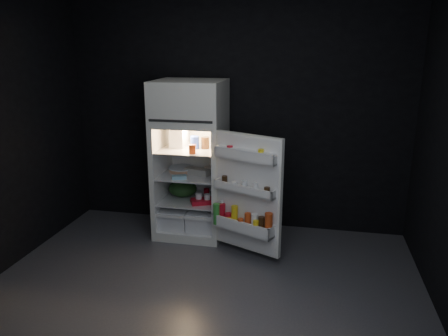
% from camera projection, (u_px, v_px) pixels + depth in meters
% --- Properties ---
extents(floor, '(4.00, 3.40, 0.00)m').
position_uv_depth(floor, '(200.00, 295.00, 3.90)').
color(floor, '#4A4A4F').
rests_on(floor, ground).
extents(wall_back, '(4.00, 0.00, 2.70)m').
position_uv_depth(wall_back, '(236.00, 115.00, 5.12)').
color(wall_back, black).
rests_on(wall_back, ground).
extents(wall_front, '(4.00, 0.00, 2.70)m').
position_uv_depth(wall_front, '(97.00, 234.00, 1.93)').
color(wall_front, black).
rests_on(wall_front, ground).
extents(refrigerator, '(0.76, 0.71, 1.78)m').
position_uv_depth(refrigerator, '(191.00, 154.00, 4.96)').
color(refrigerator, white).
rests_on(refrigerator, ground).
extents(fridge_door, '(0.74, 0.46, 1.22)m').
position_uv_depth(fridge_door, '(246.00, 196.00, 4.40)').
color(fridge_door, white).
rests_on(fridge_door, ground).
extents(milk_jug, '(0.18, 0.18, 0.24)m').
position_uv_depth(milk_jug, '(179.00, 137.00, 4.92)').
color(milk_jug, white).
rests_on(milk_jug, refrigerator).
extents(mayo_jar, '(0.11, 0.11, 0.14)m').
position_uv_depth(mayo_jar, '(195.00, 142.00, 4.88)').
color(mayo_jar, '#1E38A6').
rests_on(mayo_jar, refrigerator).
extents(jam_jar, '(0.12, 0.12, 0.13)m').
position_uv_depth(jam_jar, '(205.00, 143.00, 4.88)').
color(jam_jar, black).
rests_on(jam_jar, refrigerator).
extents(amber_bottle, '(0.09, 0.09, 0.22)m').
position_uv_depth(amber_bottle, '(173.00, 135.00, 5.05)').
color(amber_bottle, '#C2881F').
rests_on(amber_bottle, refrigerator).
extents(small_carton, '(0.08, 0.07, 0.10)m').
position_uv_depth(small_carton, '(192.00, 149.00, 4.65)').
color(small_carton, '#C14116').
rests_on(small_carton, refrigerator).
extents(egg_carton, '(0.31, 0.19, 0.07)m').
position_uv_depth(egg_carton, '(197.00, 171.00, 4.96)').
color(egg_carton, gray).
rests_on(egg_carton, refrigerator).
extents(pie, '(0.35, 0.35, 0.04)m').
position_uv_depth(pie, '(182.00, 170.00, 5.08)').
color(pie, tan).
rests_on(pie, refrigerator).
extents(flat_package, '(0.18, 0.13, 0.04)m').
position_uv_depth(flat_package, '(179.00, 177.00, 4.80)').
color(flat_package, '#7CAEBF').
rests_on(flat_package, refrigerator).
extents(wrapped_pkg, '(0.14, 0.12, 0.05)m').
position_uv_depth(wrapped_pkg, '(210.00, 169.00, 5.08)').
color(wrapped_pkg, '#FAE6CD').
rests_on(wrapped_pkg, refrigerator).
extents(produce_bag, '(0.38, 0.34, 0.20)m').
position_uv_depth(produce_bag, '(183.00, 189.00, 5.11)').
color(produce_bag, '#193815').
rests_on(produce_bag, refrigerator).
extents(yogurt_tray, '(0.33, 0.26, 0.05)m').
position_uv_depth(yogurt_tray, '(204.00, 201.00, 4.91)').
color(yogurt_tray, '#B40F1E').
rests_on(yogurt_tray, refrigerator).
extents(small_can_red, '(0.08, 0.08, 0.09)m').
position_uv_depth(small_can_red, '(207.00, 192.00, 5.14)').
color(small_can_red, '#B40F1E').
rests_on(small_can_red, refrigerator).
extents(small_can_silver, '(0.08, 0.08, 0.09)m').
position_uv_depth(small_can_silver, '(215.00, 194.00, 5.10)').
color(small_can_silver, '#B6B5BA').
rests_on(small_can_silver, refrigerator).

